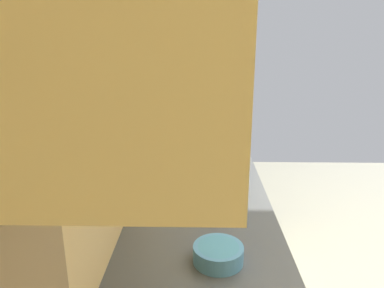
# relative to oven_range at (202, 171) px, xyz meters

# --- Properties ---
(wall_back) EXTENTS (3.81, 0.12, 2.82)m
(wall_back) POSITION_rel_oven_range_xyz_m (-1.40, 0.39, 0.94)
(wall_back) COLOR #ECC278
(wall_back) RESTS_ON ground_plane
(oven_range) EXTENTS (0.60, 0.67, 1.09)m
(oven_range) POSITION_rel_oven_range_xyz_m (0.00, 0.00, 0.00)
(oven_range) COLOR black
(oven_range) RESTS_ON ground_plane
(microwave) EXTENTS (0.49, 0.40, 0.28)m
(microwave) POSITION_rel_oven_range_xyz_m (-1.02, 0.04, 0.58)
(microwave) COLOR white
(microwave) RESTS_ON counter_run
(bowl) EXTENTS (0.17, 0.17, 0.06)m
(bowl) POSITION_rel_oven_range_xyz_m (-1.96, -0.04, 0.47)
(bowl) COLOR #4C8CBF
(bowl) RESTS_ON counter_run
(kettle) EXTENTS (0.19, 0.14, 0.18)m
(kettle) POSITION_rel_oven_range_xyz_m (-1.45, -0.04, 0.52)
(kettle) COLOR black
(kettle) RESTS_ON counter_run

